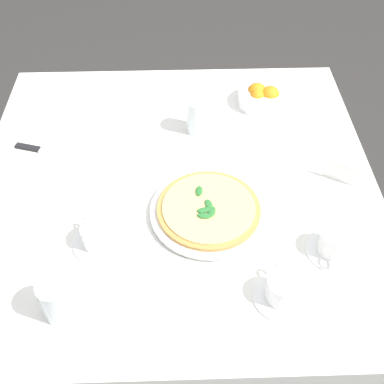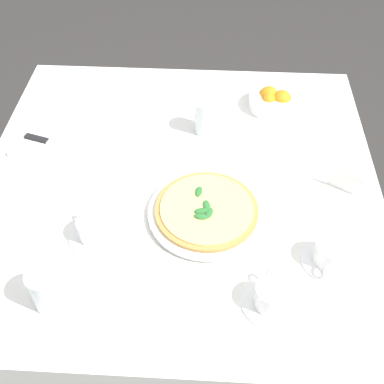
% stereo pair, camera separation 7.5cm
% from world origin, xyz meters
% --- Properties ---
extents(ground_plane, '(8.00, 8.00, 0.00)m').
position_xyz_m(ground_plane, '(0.00, 0.00, 0.00)').
color(ground_plane, '#33302D').
extents(dining_table, '(1.12, 1.12, 0.75)m').
position_xyz_m(dining_table, '(0.00, 0.00, 0.62)').
color(dining_table, white).
rests_on(dining_table, ground_plane).
extents(pizza_plate, '(0.31, 0.31, 0.02)m').
position_xyz_m(pizza_plate, '(0.08, -0.13, 0.76)').
color(pizza_plate, white).
rests_on(pizza_plate, dining_table).
extents(pizza, '(0.27, 0.27, 0.02)m').
position_xyz_m(pizza, '(0.08, -0.13, 0.78)').
color(pizza, '#C68E47').
rests_on(pizza, pizza_plate).
extents(coffee_cup_right_edge, '(0.13, 0.13, 0.06)m').
position_xyz_m(coffee_cup_right_edge, '(0.23, -0.38, 0.78)').
color(coffee_cup_right_edge, white).
rests_on(coffee_cup_right_edge, dining_table).
extents(coffee_cup_far_left, '(0.13, 0.13, 0.06)m').
position_xyz_m(coffee_cup_far_left, '(-0.20, -0.21, 0.78)').
color(coffee_cup_far_left, white).
rests_on(coffee_cup_far_left, dining_table).
extents(coffee_cup_center_back, '(0.13, 0.13, 0.06)m').
position_xyz_m(coffee_cup_center_back, '(0.38, -0.25, 0.78)').
color(coffee_cup_center_back, white).
rests_on(coffee_cup_center_back, dining_table).
extents(water_glass_near_left, '(0.07, 0.07, 0.11)m').
position_xyz_m(water_glass_near_left, '(0.07, 0.22, 0.80)').
color(water_glass_near_left, white).
rests_on(water_glass_near_left, dining_table).
extents(water_glass_back_corner, '(0.08, 0.08, 0.11)m').
position_xyz_m(water_glass_back_corner, '(-0.26, -0.40, 0.80)').
color(water_glass_back_corner, white).
rests_on(water_glass_back_corner, dining_table).
extents(napkin_folded, '(0.24, 0.17, 0.02)m').
position_xyz_m(napkin_folded, '(-0.39, 0.11, 0.76)').
color(napkin_folded, white).
rests_on(napkin_folded, dining_table).
extents(dinner_knife, '(0.19, 0.07, 0.01)m').
position_xyz_m(dinner_knife, '(-0.39, 0.11, 0.78)').
color(dinner_knife, silver).
rests_on(dinner_knife, napkin_folded).
extents(citrus_bowl, '(0.15, 0.15, 0.07)m').
position_xyz_m(citrus_bowl, '(0.28, 0.35, 0.78)').
color(citrus_bowl, white).
rests_on(citrus_bowl, dining_table).
extents(menu_card, '(0.08, 0.05, 0.06)m').
position_xyz_m(menu_card, '(0.45, -0.01, 0.78)').
color(menu_card, white).
rests_on(menu_card, dining_table).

